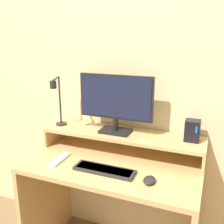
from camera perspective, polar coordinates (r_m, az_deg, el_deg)
wall_back at (r=1.84m, az=4.13°, el=6.94°), size 6.00×0.05×2.50m
desk at (r=1.81m, az=0.19°, el=-17.72°), size 1.09×0.60×0.78m
monitor_shelf at (r=1.78m, az=2.21°, el=-5.19°), size 1.09×0.27×0.14m
monitor at (r=1.71m, az=0.79°, el=2.36°), size 0.50×0.14×0.39m
desk_lamp at (r=1.84m, az=-11.75°, el=2.41°), size 0.12×0.22×0.36m
router_dock at (r=1.69m, az=17.11°, el=-3.88°), size 0.09×0.09×0.13m
keyboard at (r=1.58m, az=-1.69°, el=-12.46°), size 0.37×0.11×0.02m
mouse at (r=1.49m, az=8.13°, el=-14.47°), size 0.07×0.09×0.03m
remote_control at (r=1.74m, az=-11.38°, el=-10.12°), size 0.05×0.19×0.02m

